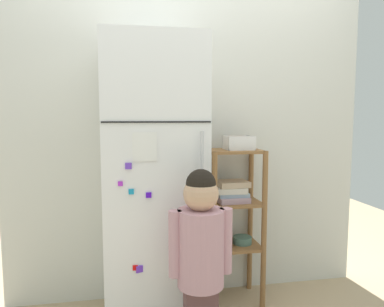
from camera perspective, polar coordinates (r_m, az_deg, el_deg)
The scene contains 5 objects.
kitchen_wall_back at distance 2.51m, azimuth -0.36°, elevation 2.32°, with size 2.54×0.03×2.24m, color silver.
refrigerator at distance 2.20m, azimuth -6.11°, elevation -4.77°, with size 0.59×0.60×1.74m.
child_standing at distance 1.87m, azimuth 1.40°, elevation -14.81°, with size 0.33×0.24×1.02m.
pantry_shelf_unit at distance 2.48m, azimuth 6.63°, elevation -8.82°, with size 0.37×0.30×1.06m.
fruit_bin at distance 2.41m, azimuth 7.58°, elevation 1.60°, with size 0.19×0.17×0.09m.
Camera 1 is at (-0.44, -2.14, 1.28)m, focal length 33.25 mm.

